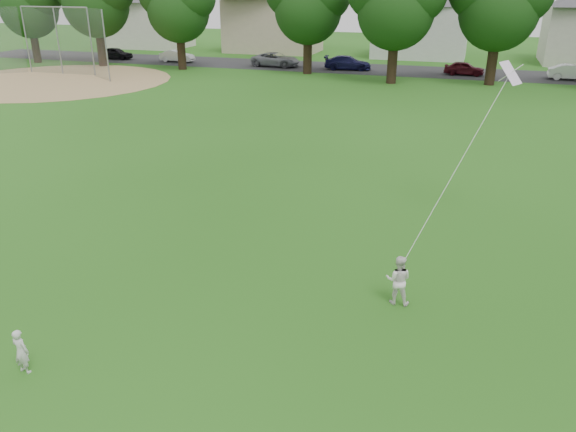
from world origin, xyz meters
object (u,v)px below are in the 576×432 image
(toddler, at_px, (21,351))
(older_boy, at_px, (398,280))
(baseball_backstop, at_px, (53,42))
(kite, at_px, (461,161))

(toddler, xyz_separation_m, older_boy, (6.85, 5.00, 0.14))
(baseball_backstop, bearing_deg, kite, -36.72)
(toddler, height_order, baseball_backstop, baseball_backstop)
(kite, xyz_separation_m, baseball_backstop, (-33.39, 24.91, -0.19))
(toddler, height_order, older_boy, older_boy)
(older_boy, xyz_separation_m, baseball_backstop, (-32.29, 27.93, 2.05))
(toddler, distance_m, older_boy, 8.48)
(toddler, relative_size, baseball_backstop, 0.08)
(older_boy, height_order, kite, kite)
(older_boy, bearing_deg, kite, -112.95)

